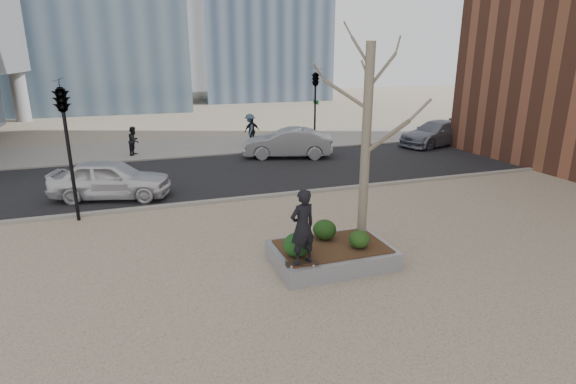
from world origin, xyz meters
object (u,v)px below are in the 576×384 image
object	(u,v)px
police_car	(111,179)
skateboard	(302,264)
planter	(332,255)
skateboarder	(302,227)

from	to	relation	value
police_car	skateboard	bearing A→B (deg)	-136.63
planter	police_car	xyz separation A→B (m)	(-5.51, 7.74, 0.53)
skateboarder	police_car	bearing A→B (deg)	-76.94
skateboard	planter	bearing A→B (deg)	46.95
skateboard	police_car	world-z (taller)	police_car
planter	skateboard	bearing A→B (deg)	-145.77
planter	police_car	size ratio (longest dim) A/B	0.69
planter	skateboarder	size ratio (longest dim) A/B	1.68
planter	skateboarder	bearing A→B (deg)	-145.77
planter	police_car	bearing A→B (deg)	125.46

